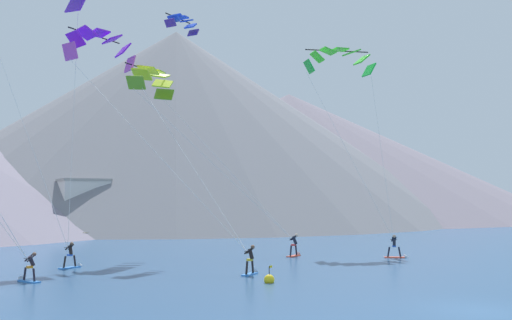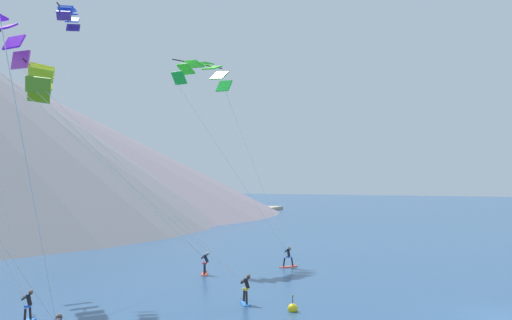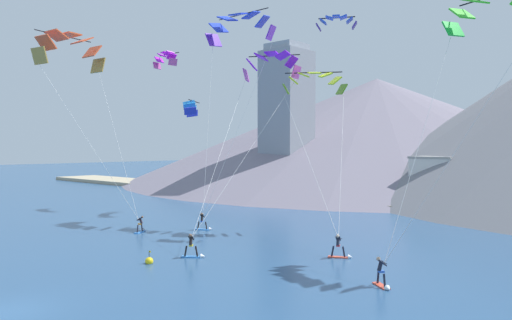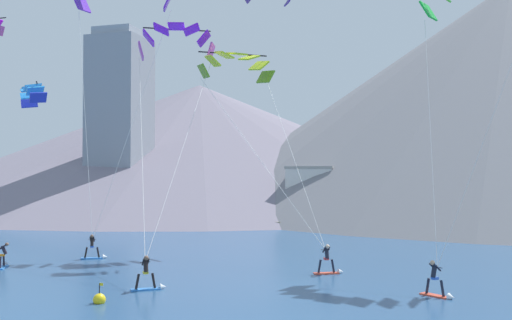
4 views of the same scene
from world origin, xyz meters
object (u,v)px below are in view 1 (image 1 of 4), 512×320
Objects in this scene: kitesurfer_near_trail at (73,260)px; parafoil_kite_far_right at (101,46)px; race_marker_buoy at (269,280)px; parafoil_kite_mid_center at (153,80)px; kitesurfer_near_lead at (397,250)px; kitesurfer_far_right at (252,265)px; parafoil_kite_near_lead at (340,59)px; kitesurfer_far_left at (27,273)px; parafoil_kite_distant_low_drift at (182,22)px; kitesurfer_mid_center at (295,249)px.

parafoil_kite_far_right is (3.20, 6.02, 15.64)m from kitesurfer_near_trail.
parafoil_kite_far_right reaches higher than race_marker_buoy.
parafoil_kite_mid_center is (7.80, 6.93, 13.64)m from kitesurfer_near_trail.
kitesurfer_far_right is at bearing -171.03° from kitesurfer_near_lead.
kitesurfer_far_left is at bearing -163.85° from parafoil_kite_near_lead.
parafoil_kite_near_lead is 1.23× the size of parafoil_kite_mid_center.
parafoil_kite_distant_low_drift reaches higher than race_marker_buoy.
kitesurfer_near_lead is 23.63m from parafoil_kite_mid_center.
kitesurfer_near_lead is at bearing -3.43° from kitesurfer_far_left.
parafoil_kite_mid_center is at bearing 168.09° from parafoil_kite_near_lead.
race_marker_buoy is at bearing -76.61° from parafoil_kite_far_right.
kitesurfer_mid_center is at bearing -150.13° from parafoil_kite_near_lead.
parafoil_kite_near_lead is 1.03× the size of parafoil_kite_far_right.
kitesurfer_near_lead is 1.03× the size of kitesurfer_near_trail.
parafoil_kite_far_right is at bearing 149.97° from kitesurfer_mid_center.
kitesurfer_near_trail is 0.10× the size of parafoil_kite_near_lead.
parafoil_kite_near_lead is at bearing 74.62° from kitesurfer_near_lead.
kitesurfer_near_trail is at bearing 122.42° from race_marker_buoy.
kitesurfer_mid_center reaches higher than kitesurfer_near_lead.
kitesurfer_near_trail is 17.17m from parafoil_kite_mid_center.
parafoil_kite_mid_center reaches higher than kitesurfer_far_right.
kitesurfer_far_right reaches higher than kitesurfer_near_lead.
kitesurfer_far_right is (8.24, -8.41, 0.06)m from kitesurfer_near_trail.
parafoil_kite_distant_low_drift is (-11.65, 13.09, 18.80)m from kitesurfer_near_lead.
kitesurfer_near_lead is 0.13× the size of parafoil_kite_mid_center.
kitesurfer_near_trail is 22.52m from parafoil_kite_distant_low_drift.
kitesurfer_near_trail is 0.96× the size of kitesurfer_far_right.
parafoil_kite_far_right is 4.48× the size of parafoil_kite_distant_low_drift.
parafoil_kite_distant_low_drift is at bearing 40.11° from kitesurfer_far_left.
kitesurfer_far_right is at bearing -17.49° from kitesurfer_far_left.
parafoil_kite_distant_low_drift is 26.81m from race_marker_buoy.
parafoil_kite_far_right is at bearing -168.85° from parafoil_kite_mid_center.
kitesurfer_mid_center reaches higher than kitesurfer_near_trail.
kitesurfer_mid_center is 10.52m from kitesurfer_far_right.
parafoil_kite_near_lead reaches higher than race_marker_buoy.
parafoil_kite_far_right is (-12.94, 7.48, 15.58)m from kitesurfer_mid_center.
parafoil_kite_far_right reaches higher than parafoil_kite_mid_center.
kitesurfer_far_right reaches higher than kitesurfer_near_trail.
kitesurfer_mid_center is 19.86m from kitesurfer_far_left.
kitesurfer_far_left is at bearing -126.10° from kitesurfer_near_trail.
kitesurfer_far_left is 12.26m from kitesurfer_far_right.
kitesurfer_far_right is at bearing -97.62° from parafoil_kite_distant_low_drift.
race_marker_buoy is (-0.83, -3.26, -0.40)m from kitesurfer_far_right.
race_marker_buoy is at bearing -32.60° from kitesurfer_far_left.
kitesurfer_near_trail is 17.06m from parafoil_kite_far_right.
parafoil_kite_distant_low_drift is at bearing 125.23° from kitesurfer_mid_center.
parafoil_kite_distant_low_drift is at bearing 6.58° from parafoil_kite_far_right.
parafoil_kite_distant_low_drift is 3.60× the size of race_marker_buoy.
kitesurfer_mid_center is 21.35m from parafoil_kite_distant_low_drift.
kitesurfer_near_lead is at bearing -15.90° from kitesurfer_near_trail.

